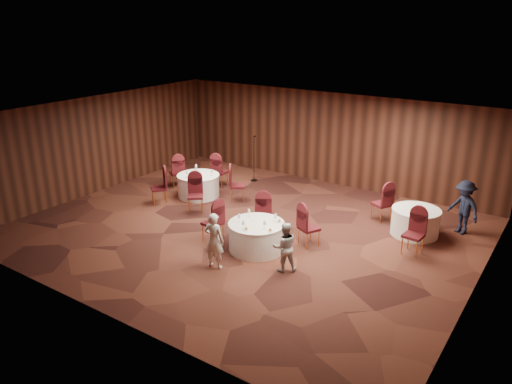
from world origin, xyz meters
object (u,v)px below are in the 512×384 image
Objects in this scene: table_right at (415,222)px; man_c at (464,207)px; table_main at (256,236)px; mic_stand at (254,168)px; woman_a at (214,241)px; table_left at (199,185)px; woman_b at (284,247)px.

table_right is 1.37m from man_c.
man_c reaches higher than table_main.
mic_stand is 6.54m from woman_a.
table_main is 1.04× the size of table_left.
woman_b is (-1.91, -3.73, 0.23)m from table_right.
woman_b is at bearing -159.94° from woman_a.
table_right is (6.85, 1.00, -0.00)m from table_left.
woman_b is at bearing -49.55° from mic_stand.
mic_stand is 1.36× the size of woman_b.
table_left is 1.13× the size of woman_b.
woman_a is 0.92× the size of man_c.
mic_stand is at bearing -72.41° from woman_a.
woman_a is 6.92m from man_c.
mic_stand is at bearing -154.22° from man_c.
table_right is 5.65m from woman_a.
woman_b reaches higher than table_left.
man_c is (7.27, -0.53, 0.27)m from mic_stand.
table_left is (-3.79, 2.20, 0.00)m from table_main.
mic_stand reaches higher than woman_b.
woman_a is (3.49, -3.52, 0.32)m from table_left.
mic_stand is (-6.24, 1.35, 0.11)m from table_right.
mic_stand reaches higher than man_c.
table_main is 1.29m from woman_b.
man_c is at bearing 44.60° from table_main.
mic_stand reaches higher than woman_a.
woman_b is at bearing -92.85° from man_c.
woman_a reaches higher than table_right.
man_c is (4.39, 5.35, 0.06)m from woman_a.
mic_stand is 1.20× the size of woman_a.
mic_stand is (0.61, 2.35, 0.11)m from table_left.
mic_stand reaches higher than table_left.
man_c is at bearing 13.04° from table_left.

